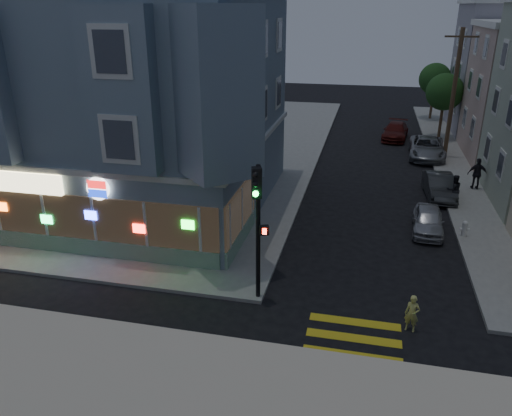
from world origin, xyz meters
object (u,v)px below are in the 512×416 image
(utility_pole, at_px, (454,93))
(street_tree_far, at_px, (435,79))
(parked_car_b, at_px, (439,186))
(street_tree_near, at_px, (445,92))
(running_child, at_px, (412,314))
(fire_hydrant, at_px, (465,228))
(pedestrian_a, at_px, (454,190))
(parked_car_a, at_px, (428,220))
(pedestrian_b, at_px, (477,174))
(parked_car_c, at_px, (395,131))
(traffic_signal, at_px, (258,212))
(parked_car_d, at_px, (427,148))

(utility_pole, xyz_separation_m, street_tree_far, (0.20, 14.00, -0.86))
(street_tree_far, xyz_separation_m, parked_car_b, (-1.50, -22.54, -3.24))
(street_tree_near, bearing_deg, running_child, -97.64)
(fire_hydrant, bearing_deg, utility_pole, 87.18)
(street_tree_near, xyz_separation_m, street_tree_far, (0.00, 8.00, 0.00))
(pedestrian_a, relative_size, parked_car_a, 0.47)
(parked_car_b, bearing_deg, pedestrian_a, -68.77)
(street_tree_far, bearing_deg, pedestrian_a, -92.16)
(pedestrian_b, bearing_deg, fire_hydrant, 73.66)
(running_child, distance_m, pedestrian_b, 16.19)
(utility_pole, relative_size, parked_car_c, 1.92)
(parked_car_a, relative_size, traffic_signal, 0.69)
(utility_pole, relative_size, pedestrian_a, 5.31)
(street_tree_far, distance_m, fire_hydrant, 28.41)
(utility_pole, height_order, traffic_signal, utility_pole)
(utility_pole, bearing_deg, fire_hydrant, -92.82)
(parked_car_b, bearing_deg, traffic_signal, -123.75)
(traffic_signal, relative_size, fire_hydrant, 6.63)
(parked_car_d, bearing_deg, pedestrian_a, -84.16)
(street_tree_near, xyz_separation_m, traffic_signal, (-9.38, -27.79, -0.24))
(parked_car_d, bearing_deg, parked_car_b, -87.65)
(running_child, bearing_deg, pedestrian_b, 88.13)
(fire_hydrant, bearing_deg, traffic_signal, -138.13)
(parked_car_d, relative_size, fire_hydrant, 6.79)
(parked_car_a, bearing_deg, running_child, -94.74)
(traffic_signal, bearing_deg, parked_car_b, 38.99)
(pedestrian_b, bearing_deg, traffic_signal, 52.43)
(parked_car_c, bearing_deg, street_tree_far, 74.91)
(running_child, xyz_separation_m, parked_car_b, (2.31, 13.87, 0.01))
(street_tree_far, distance_m, traffic_signal, 37.00)
(running_child, distance_m, parked_car_a, 8.76)
(parked_car_c, bearing_deg, traffic_signal, -95.04)
(street_tree_near, height_order, parked_car_b, street_tree_near)
(parked_car_b, bearing_deg, parked_car_c, 95.69)
(utility_pole, relative_size, street_tree_near, 1.70)
(parked_car_c, bearing_deg, pedestrian_b, -62.86)
(running_child, bearing_deg, street_tree_near, 97.03)
(street_tree_far, bearing_deg, parked_car_b, -93.81)
(pedestrian_b, bearing_deg, parked_car_a, 60.72)
(pedestrian_a, bearing_deg, parked_car_d, -104.61)
(utility_pole, distance_m, traffic_signal, 23.67)
(street_tree_far, relative_size, parked_car_d, 0.99)
(street_tree_near, bearing_deg, pedestrian_a, -93.25)
(parked_car_a, bearing_deg, utility_pole, 83.85)
(street_tree_far, height_order, pedestrian_a, street_tree_far)
(pedestrian_b, bearing_deg, parked_car_c, -73.18)
(pedestrian_a, relative_size, fire_hydrant, 2.14)
(pedestrian_a, height_order, pedestrian_b, pedestrian_b)
(parked_car_b, bearing_deg, running_child, -102.48)
(street_tree_far, bearing_deg, running_child, -95.97)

